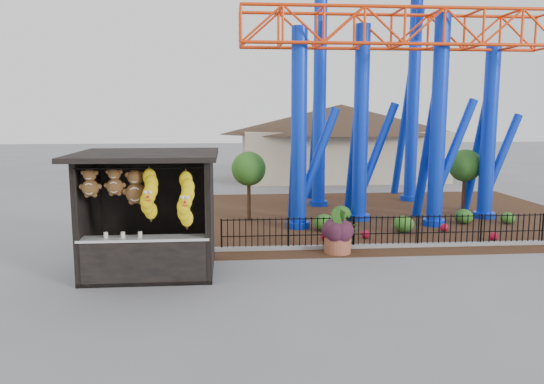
{
  "coord_description": "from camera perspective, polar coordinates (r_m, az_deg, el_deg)",
  "views": [
    {
      "loc": [
        -1.0,
        -12.42,
        4.1
      ],
      "look_at": [
        0.18,
        1.5,
        2.0
      ],
      "focal_mm": 35.0,
      "sensor_mm": 36.0,
      "label": 1
    }
  ],
  "objects": [
    {
      "name": "picket_fence",
      "position": [
        16.89,
        15.77,
        -4.08
      ],
      "size": [
        12.2,
        0.06,
        1.0
      ],
      "primitive_type": null,
      "color": "black",
      "rests_on": "ground"
    },
    {
      "name": "mulch_bed",
      "position": [
        21.41,
        8.77,
        -2.57
      ],
      "size": [
        18.0,
        12.0,
        0.02
      ],
      "primitive_type": "cube",
      "color": "#331E11",
      "rests_on": "ground"
    },
    {
      "name": "planter_foliage",
      "position": [
        15.6,
        7.11,
        -3.41
      ],
      "size": [
        0.7,
        0.7,
        0.64
      ],
      "primitive_type": "ellipsoid",
      "color": "#331423",
      "rests_on": "terracotta_planter"
    },
    {
      "name": "landscaping",
      "position": [
        19.52,
        12.74,
        -2.93
      ],
      "size": [
        7.64,
        3.99,
        0.59
      ],
      "color": "#295B1A",
      "rests_on": "mulch_bed"
    },
    {
      "name": "pavilion",
      "position": [
        33.18,
        7.4,
        6.68
      ],
      "size": [
        15.0,
        15.0,
        4.8
      ],
      "color": "#BFAD8C",
      "rests_on": "ground"
    },
    {
      "name": "prize_booth",
      "position": [
        13.72,
        -13.12,
        -2.46
      ],
      "size": [
        3.5,
        3.4,
        3.12
      ],
      "color": "black",
      "rests_on": "ground"
    },
    {
      "name": "ground",
      "position": [
        13.11,
        -0.23,
        -9.67
      ],
      "size": [
        120.0,
        120.0,
        0.0
      ],
      "primitive_type": "plane",
      "color": "slate",
      "rests_on": "ground"
    },
    {
      "name": "potted_plant",
      "position": [
        15.92,
        7.77,
        -4.74
      ],
      "size": [
        0.85,
        0.74,
        0.92
      ],
      "primitive_type": "imported",
      "rotation": [
        0.0,
        0.0,
        -0.02
      ],
      "color": "#264F17",
      "rests_on": "ground"
    },
    {
      "name": "curb",
      "position": [
        16.7,
        12.8,
        -5.67
      ],
      "size": [
        18.0,
        0.18,
        0.12
      ],
      "primitive_type": "cube",
      "color": "gray",
      "rests_on": "ground"
    },
    {
      "name": "roller_coaster",
      "position": [
        21.66,
        11.99,
        14.57
      ],
      "size": [
        11.0,
        6.37,
        10.82
      ],
      "color": "#0C30D0",
      "rests_on": "ground"
    },
    {
      "name": "terracotta_planter",
      "position": [
        15.74,
        7.07,
        -5.56
      ],
      "size": [
        0.82,
        0.82,
        0.56
      ],
      "primitive_type": "cylinder",
      "rotation": [
        0.0,
        0.0,
        0.06
      ],
      "color": "#9A5138",
      "rests_on": "ground"
    }
  ]
}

